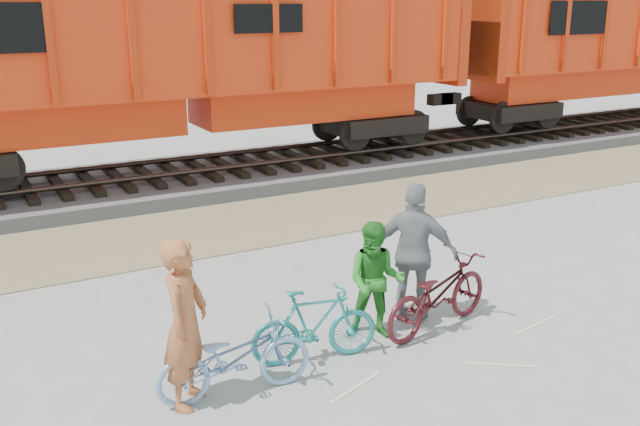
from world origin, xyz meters
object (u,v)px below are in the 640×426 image
at_px(hopper_car_right, 631,38).
at_px(bicycle_maroon, 438,294).
at_px(person_man, 376,281).
at_px(hopper_car_center, 184,56).
at_px(bicycle_blue, 234,357).
at_px(bicycle_teal, 315,325).
at_px(person_woman, 415,253).
at_px(person_solo, 185,323).

xyz_separation_m(hopper_car_right, bicycle_maroon, (-14.67, -9.02, -2.50)).
height_order(bicycle_maroon, person_man, person_man).
bearing_deg(hopper_car_center, hopper_car_right, 0.00).
bearing_deg(bicycle_blue, bicycle_teal, -72.60).
distance_m(bicycle_blue, person_man, 2.22).
relative_size(hopper_car_center, person_man, 8.96).
distance_m(hopper_car_right, person_woman, 17.22).
distance_m(hopper_car_center, person_man, 9.10).
bearing_deg(hopper_car_right, person_man, -150.41).
xyz_separation_m(hopper_car_center, bicycle_blue, (-2.67, -9.28, -2.54)).
height_order(bicycle_blue, person_man, person_man).
distance_m(bicycle_teal, person_solo, 1.73).
height_order(hopper_car_center, person_woman, hopper_car_center).
relative_size(bicycle_maroon, person_man, 1.24).
bearing_deg(bicycle_teal, person_solo, 107.05).
bearing_deg(hopper_car_right, person_woman, -149.72).
distance_m(hopper_car_right, bicycle_blue, 20.12).
bearing_deg(person_man, hopper_car_right, 66.68).
distance_m(bicycle_maroon, person_woman, 0.62).
bearing_deg(hopper_car_right, hopper_car_center, 180.00).
bearing_deg(hopper_car_center, person_solo, -109.03).
bearing_deg(hopper_car_center, bicycle_blue, -106.03).
bearing_deg(person_woman, bicycle_teal, 58.06).
xyz_separation_m(bicycle_blue, bicycle_maroon, (3.00, 0.25, 0.04)).
bearing_deg(bicycle_blue, bicycle_maroon, -80.83).
bearing_deg(person_solo, bicycle_maroon, -48.73).
height_order(hopper_car_center, bicycle_blue, hopper_car_center).
height_order(hopper_car_right, bicycle_maroon, hopper_car_right).
relative_size(bicycle_blue, person_man, 1.13).
xyz_separation_m(bicycle_teal, person_woman, (1.75, 0.39, 0.50)).
height_order(hopper_car_right, person_solo, hopper_car_right).
relative_size(bicycle_maroon, person_woman, 1.00).
bearing_deg(person_solo, bicycle_blue, -62.57).
distance_m(bicycle_maroon, person_solo, 3.53).
height_order(bicycle_teal, person_man, person_man).
bearing_deg(hopper_car_center, person_woman, -88.46).
xyz_separation_m(person_solo, person_man, (2.65, 0.37, -0.17)).
xyz_separation_m(bicycle_maroon, person_woman, (-0.10, 0.40, 0.46)).
bearing_deg(person_woman, person_man, 59.61).
bearing_deg(bicycle_maroon, hopper_car_right, -71.44).
bearing_deg(person_solo, person_man, -43.37).
height_order(bicycle_maroon, person_solo, person_solo).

